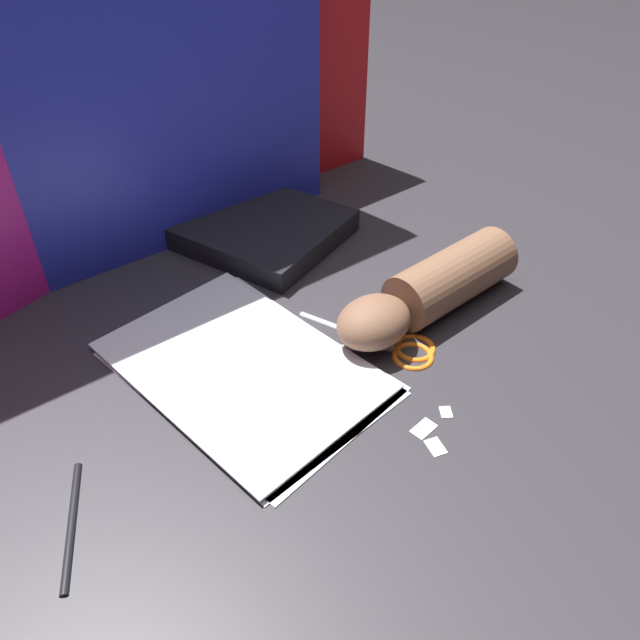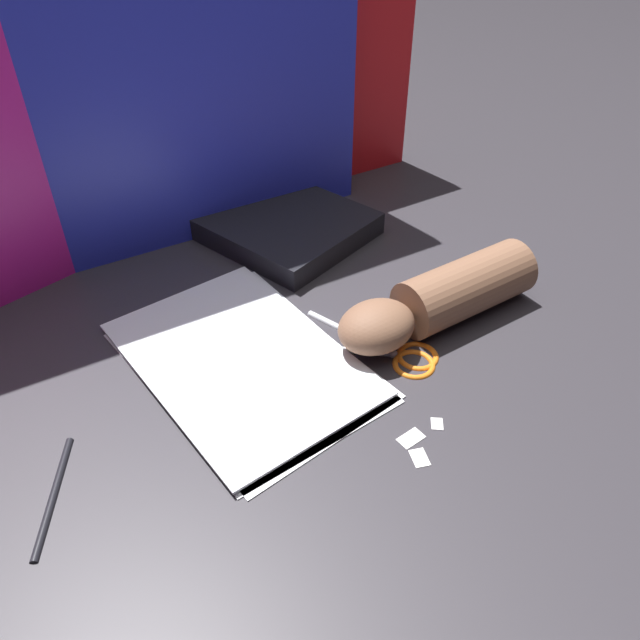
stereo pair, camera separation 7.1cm
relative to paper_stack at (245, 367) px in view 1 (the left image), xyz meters
The scene contains 11 objects.
ground_plane 0.05m from the paper_stack, 54.53° to the right, with size 6.00×6.00×0.00m, color #2D2B30.
backdrop_panel_center 0.41m from the paper_stack, 90.65° to the left, with size 0.80×0.18×0.54m.
backdrop_panel_right 0.46m from the paper_stack, 47.37° to the left, with size 0.54×0.12×0.38m.
paper_stack is the anchor object (origin of this frame).
book_closed 0.30m from the paper_stack, 41.28° to the left, with size 0.24×0.25×0.03m.
scissors 0.18m from the paper_stack, 36.21° to the right, with size 0.14×0.19×0.01m.
hand_forearm 0.26m from the paper_stack, 23.66° to the right, with size 0.29×0.12×0.07m.
paper_scrap_near 0.24m from the paper_stack, 65.78° to the right, with size 0.02×0.02×0.00m.
paper_scrap_mid 0.24m from the paper_stack, 78.33° to the right, with size 0.02×0.03×0.00m.
paper_scrap_far 0.22m from the paper_stack, 73.81° to the right, with size 0.03×0.02×0.00m.
pen 0.25m from the paper_stack, behind, with size 0.09×0.12×0.01m.
Camera 1 is at (-0.38, -0.37, 0.51)m, focal length 35.00 mm.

